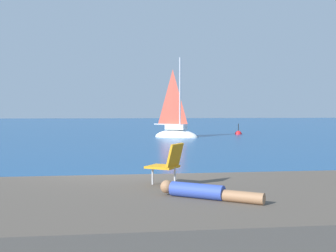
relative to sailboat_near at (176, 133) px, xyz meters
The scene contains 8 objects.
ground_plane 20.85m from the sailboat_near, 100.40° to the right, with size 160.00×160.00×0.00m, color navy.
shore_ledge 24.42m from the sailboat_near, 95.92° to the right, with size 7.92×4.58×0.67m, color brown.
boulder_seaward 21.56m from the sailboat_near, 95.87° to the right, with size 1.50×1.20×0.83m, color #4F4D3A.
boulder_inland 22.30m from the sailboat_near, 93.25° to the right, with size 1.46×1.17×0.80m, color brown.
sailboat_near is the anchor object (origin of this frame).
person_sunbather 24.91m from the sailboat_near, 95.57° to the right, with size 1.53×1.10×0.25m.
beach_chair 23.73m from the sailboat_near, 96.98° to the right, with size 0.76×0.72×0.80m.
marker_buoy 6.37m from the sailboat_near, 31.45° to the left, with size 0.56×0.56×1.13m.
Camera 1 is at (0.07, -11.29, 2.13)m, focal length 47.95 mm.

